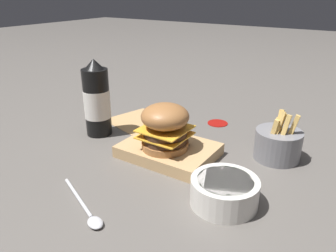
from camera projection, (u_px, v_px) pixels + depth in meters
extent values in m
plane|color=#5B5651|center=(161.00, 161.00, 0.79)|extent=(6.00, 6.00, 0.00)
cube|color=tan|center=(168.00, 150.00, 0.81)|extent=(0.22, 0.17, 0.03)
cylinder|color=#9E6638|center=(164.00, 144.00, 0.78)|extent=(0.11, 0.11, 0.02)
cylinder|color=#422819|center=(164.00, 138.00, 0.78)|extent=(0.10, 0.10, 0.01)
cube|color=gold|center=(164.00, 135.00, 0.78)|extent=(0.11, 0.11, 0.00)
cylinder|color=#422819|center=(164.00, 132.00, 0.77)|extent=(0.10, 0.10, 0.01)
cube|color=gold|center=(164.00, 128.00, 0.77)|extent=(0.11, 0.11, 0.00)
ellipsoid|color=#9E6638|center=(164.00, 116.00, 0.76)|extent=(0.11, 0.11, 0.06)
cylinder|color=black|center=(97.00, 103.00, 0.90)|extent=(0.07, 0.07, 0.19)
cylinder|color=white|center=(97.00, 104.00, 0.90)|extent=(0.07, 0.07, 0.08)
cone|color=black|center=(94.00, 64.00, 0.86)|extent=(0.05, 0.05, 0.03)
cylinder|color=slate|center=(278.00, 145.00, 0.78)|extent=(0.11, 0.11, 0.07)
cube|color=#E5B760|center=(273.00, 132.00, 0.76)|extent=(0.02, 0.01, 0.06)
cube|color=#E5B760|center=(280.00, 130.00, 0.77)|extent=(0.03, 0.03, 0.06)
cube|color=#E5B760|center=(278.00, 126.00, 0.77)|extent=(0.01, 0.03, 0.08)
cube|color=#E5B760|center=(278.00, 128.00, 0.76)|extent=(0.02, 0.03, 0.08)
cube|color=#E5B760|center=(292.00, 130.00, 0.75)|extent=(0.03, 0.02, 0.08)
cube|color=#E5B760|center=(280.00, 128.00, 0.77)|extent=(0.02, 0.02, 0.07)
cube|color=#E5B760|center=(285.00, 130.00, 0.75)|extent=(0.02, 0.02, 0.08)
cylinder|color=silver|center=(224.00, 192.00, 0.62)|extent=(0.13, 0.13, 0.05)
cylinder|color=#669356|center=(225.00, 181.00, 0.61)|extent=(0.11, 0.11, 0.01)
cylinder|color=silver|center=(78.00, 197.00, 0.64)|extent=(0.14, 0.07, 0.01)
ellipsoid|color=silver|center=(95.00, 223.00, 0.57)|extent=(0.04, 0.04, 0.01)
cylinder|color=#9E140F|center=(218.00, 123.00, 1.00)|extent=(0.06, 0.06, 0.00)
cube|color=tan|center=(138.00, 120.00, 1.02)|extent=(0.20, 0.20, 0.00)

